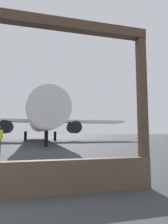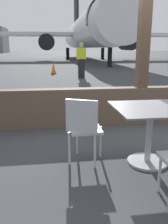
% 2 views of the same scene
% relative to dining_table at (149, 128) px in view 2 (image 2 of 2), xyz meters
% --- Properties ---
extents(ground_plane, '(220.00, 220.00, 0.00)m').
position_rel_dining_table_xyz_m(ground_plane, '(0.51, 41.72, -0.48)').
color(ground_plane, '#383A3D').
extents(window_frame, '(9.08, 0.24, 4.04)m').
position_rel_dining_table_xyz_m(window_frame, '(0.51, 1.72, 0.87)').
color(window_frame, brown).
rests_on(window_frame, ground).
extents(dining_table, '(0.91, 0.91, 0.76)m').
position_rel_dining_table_xyz_m(dining_table, '(0.00, 0.00, 0.00)').
color(dining_table, slate).
rests_on(dining_table, ground).
extents(cafe_chair_window_left, '(0.50, 0.50, 0.88)m').
position_rel_dining_table_xyz_m(cafe_chair_window_left, '(-0.84, 0.11, 0.04)').
color(cafe_chair_window_left, '#B2B2B7').
rests_on(cafe_chair_window_left, ground).
extents(airplane, '(27.51, 30.90, 10.41)m').
position_rel_dining_table_xyz_m(airplane, '(3.55, 28.45, 2.98)').
color(airplane, silver).
rests_on(airplane, ground).
extents(ground_crew_worker, '(0.52, 0.30, 1.74)m').
position_rel_dining_table_xyz_m(ground_crew_worker, '(0.33, 9.57, 0.42)').
color(ground_crew_worker, black).
rests_on(ground_crew_worker, ground).
extents(traffic_cone, '(0.36, 0.36, 0.66)m').
position_rel_dining_table_xyz_m(traffic_cone, '(-1.05, 11.86, -0.17)').
color(traffic_cone, orange).
rests_on(traffic_cone, ground).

